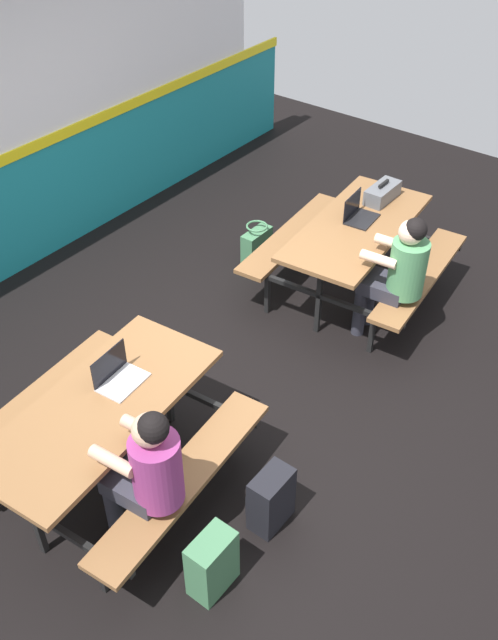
{
  "coord_description": "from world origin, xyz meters",
  "views": [
    {
      "loc": [
        -3.35,
        -2.68,
        3.97
      ],
      "look_at": [
        0.0,
        -0.11,
        0.55
      ],
      "focal_mm": 39.52,
      "sensor_mm": 36.0,
      "label": 1
    }
  ],
  "objects_px": {
    "student_nearer": "(147,469)",
    "tote_bag_bright": "(257,246)",
    "laptop_dark": "(358,214)",
    "satchel_spare": "(211,563)",
    "laptop_silver": "(118,376)",
    "toolbox_grey": "(382,193)",
    "backpack_dark": "(270,499)",
    "picnic_table_left": "(103,423)",
    "student_further": "(398,270)",
    "picnic_table_right": "(355,241)"
  },
  "relations": [
    {
      "from": "student_nearer",
      "to": "tote_bag_bright",
      "type": "distance_m",
      "value": 3.28
    },
    {
      "from": "laptop_dark",
      "to": "satchel_spare",
      "type": "relative_size",
      "value": 0.77
    },
    {
      "from": "laptop_silver",
      "to": "tote_bag_bright",
      "type": "xyz_separation_m",
      "value": [
        2.52,
        0.76,
        -0.59
      ]
    },
    {
      "from": "toolbox_grey",
      "to": "backpack_dark",
      "type": "height_order",
      "value": "toolbox_grey"
    },
    {
      "from": "laptop_silver",
      "to": "toolbox_grey",
      "type": "relative_size",
      "value": 0.85
    },
    {
      "from": "tote_bag_bright",
      "to": "satchel_spare",
      "type": "relative_size",
      "value": 0.98
    },
    {
      "from": "picnic_table_left",
      "to": "student_further",
      "type": "relative_size",
      "value": 1.45
    },
    {
      "from": "picnic_table_right",
      "to": "satchel_spare",
      "type": "relative_size",
      "value": 3.99
    },
    {
      "from": "picnic_table_right",
      "to": "picnic_table_left",
      "type": "bearing_deg",
      "value": 176.6
    },
    {
      "from": "tote_bag_bright",
      "to": "backpack_dark",
      "type": "bearing_deg",
      "value": -141.27
    },
    {
      "from": "picnic_table_right",
      "to": "toolbox_grey",
      "type": "xyz_separation_m",
      "value": [
        0.52,
        0.05,
        0.24
      ]
    },
    {
      "from": "laptop_dark",
      "to": "satchel_spare",
      "type": "bearing_deg",
      "value": -163.61
    },
    {
      "from": "backpack_dark",
      "to": "laptop_dark",
      "type": "bearing_deg",
      "value": 19.97
    },
    {
      "from": "picnic_table_left",
      "to": "student_further",
      "type": "xyz_separation_m",
      "value": [
        2.54,
        -0.76,
        0.13
      ]
    },
    {
      "from": "tote_bag_bright",
      "to": "toolbox_grey",
      "type": "bearing_deg",
      "value": -55.18
    },
    {
      "from": "backpack_dark",
      "to": "tote_bag_bright",
      "type": "bearing_deg",
      "value": 38.73
    },
    {
      "from": "student_nearer",
      "to": "laptop_silver",
      "type": "height_order",
      "value": "student_nearer"
    },
    {
      "from": "student_further",
      "to": "toolbox_grey",
      "type": "height_order",
      "value": "student_further"
    },
    {
      "from": "picnic_table_right",
      "to": "backpack_dark",
      "type": "height_order",
      "value": "picnic_table_right"
    },
    {
      "from": "laptop_silver",
      "to": "picnic_table_right",
      "type": "bearing_deg",
      "value": -4.96
    },
    {
      "from": "laptop_silver",
      "to": "student_nearer",
      "type": "bearing_deg",
      "value": -122.26
    },
    {
      "from": "toolbox_grey",
      "to": "student_nearer",
      "type": "bearing_deg",
      "value": -172.79
    },
    {
      "from": "toolbox_grey",
      "to": "tote_bag_bright",
      "type": "relative_size",
      "value": 0.93
    },
    {
      "from": "toolbox_grey",
      "to": "picnic_table_right",
      "type": "bearing_deg",
      "value": -174.61
    },
    {
      "from": "picnic_table_left",
      "to": "toolbox_grey",
      "type": "relative_size",
      "value": 4.39
    },
    {
      "from": "laptop_silver",
      "to": "toolbox_grey",
      "type": "height_order",
      "value": "laptop_silver"
    },
    {
      "from": "laptop_silver",
      "to": "toolbox_grey",
      "type": "distance_m",
      "value": 3.19
    },
    {
      "from": "satchel_spare",
      "to": "picnic_table_right",
      "type": "bearing_deg",
      "value": 16.06
    },
    {
      "from": "laptop_dark",
      "to": "picnic_table_right",
      "type": "bearing_deg",
      "value": -153.26
    },
    {
      "from": "picnic_table_left",
      "to": "laptop_silver",
      "type": "distance_m",
      "value": 0.32
    },
    {
      "from": "student_nearer",
      "to": "satchel_spare",
      "type": "relative_size",
      "value": 2.74
    },
    {
      "from": "student_further",
      "to": "satchel_spare",
      "type": "distance_m",
      "value": 2.78
    },
    {
      "from": "student_further",
      "to": "laptop_silver",
      "type": "distance_m",
      "value": 2.45
    },
    {
      "from": "picnic_table_right",
      "to": "laptop_silver",
      "type": "xyz_separation_m",
      "value": [
        -2.66,
        0.23,
        0.21
      ]
    },
    {
      "from": "picnic_table_left",
      "to": "backpack_dark",
      "type": "distance_m",
      "value": 1.19
    },
    {
      "from": "laptop_silver",
      "to": "backpack_dark",
      "type": "relative_size",
      "value": 0.77
    },
    {
      "from": "tote_bag_bright",
      "to": "picnic_table_right",
      "type": "bearing_deg",
      "value": -82.22
    },
    {
      "from": "tote_bag_bright",
      "to": "student_nearer",
      "type": "bearing_deg",
      "value": -154.42
    },
    {
      "from": "laptop_dark",
      "to": "tote_bag_bright",
      "type": "bearing_deg",
      "value": 103.5
    },
    {
      "from": "picnic_table_right",
      "to": "satchel_spare",
      "type": "xyz_separation_m",
      "value": [
        -3.08,
        -0.89,
        -0.36
      ]
    },
    {
      "from": "toolbox_grey",
      "to": "student_further",
      "type": "bearing_deg",
      "value": -143.73
    },
    {
      "from": "tote_bag_bright",
      "to": "satchel_spare",
      "type": "xyz_separation_m",
      "value": [
        -2.94,
        -1.88,
        0.02
      ]
    },
    {
      "from": "laptop_silver",
      "to": "tote_bag_bright",
      "type": "distance_m",
      "value": 2.7
    },
    {
      "from": "toolbox_grey",
      "to": "tote_bag_bright",
      "type": "xyz_separation_m",
      "value": [
        -0.66,
        0.95,
        -0.62
      ]
    },
    {
      "from": "backpack_dark",
      "to": "picnic_table_left",
      "type": "bearing_deg",
      "value": 110.57
    },
    {
      "from": "student_nearer",
      "to": "laptop_dark",
      "type": "distance_m",
      "value": 3.18
    },
    {
      "from": "student_further",
      "to": "laptop_silver",
      "type": "relative_size",
      "value": 3.56
    },
    {
      "from": "laptop_dark",
      "to": "tote_bag_bright",
      "type": "xyz_separation_m",
      "value": [
        -0.23,
        0.95,
        -0.59
      ]
    },
    {
      "from": "satchel_spare",
      "to": "tote_bag_bright",
      "type": "bearing_deg",
      "value": 32.62
    },
    {
      "from": "picnic_table_right",
      "to": "laptop_dark",
      "type": "relative_size",
      "value": 5.17
    }
  ]
}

